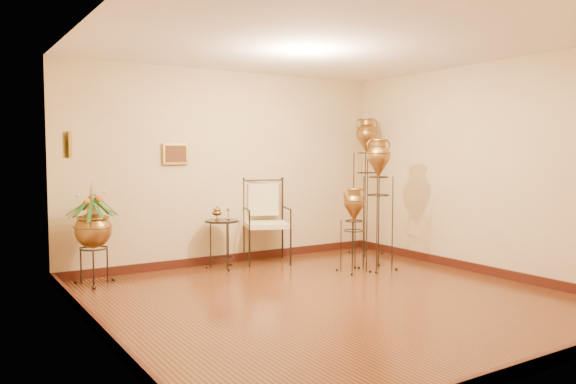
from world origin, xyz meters
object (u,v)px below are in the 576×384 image
side_table (222,243)px  planter_urn (93,226)px  armchair (267,221)px  amphora_mid (378,203)px  amphora_tall (366,184)px

side_table → planter_urn: bearing=-178.4°
armchair → side_table: bearing=-160.8°
planter_urn → armchair: (2.48, 0.05, -0.11)m
amphora_mid → side_table: amphora_mid is taller
amphora_mid → side_table: (-1.78, 1.24, -0.57)m
planter_urn → amphora_tall: bearing=-1.9°
planter_urn → side_table: 1.79m
side_table → amphora_tall: bearing=-4.3°
side_table → armchair: bearing=-0.1°
amphora_tall → amphora_mid: size_ratio=1.19×
amphora_mid → amphora_tall: bearing=57.2°
amphora_mid → planter_urn: (-3.53, 1.19, -0.19)m
amphora_tall → amphora_mid: (-0.68, -1.05, -0.19)m
planter_urn → armchair: bearing=1.1°
armchair → side_table: 0.77m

